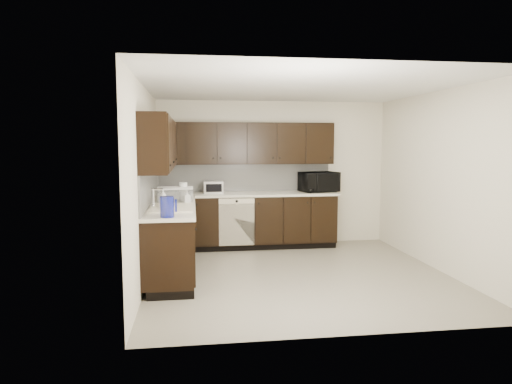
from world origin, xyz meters
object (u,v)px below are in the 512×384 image
Objects in this scene: toaster_oven at (214,187)px; blue_pitcher at (167,207)px; microwave at (319,182)px; storage_bin at (175,195)px; sink at (171,213)px.

blue_pitcher reaches higher than toaster_oven.
blue_pitcher is at bearing -148.93° from microwave.
blue_pitcher is (-0.04, -1.44, 0.02)m from storage_bin.
storage_bin is at bearing 101.17° from blue_pitcher.
blue_pitcher is at bearing -90.90° from sink.
toaster_oven is 1.14m from storage_bin.
sink is at bearing -107.42° from toaster_oven.
microwave is 2.59m from storage_bin.
toaster_oven is at bearing 70.14° from sink.
sink reaches higher than storage_bin.
sink is 2.52× the size of toaster_oven.
toaster_oven is (0.62, 1.73, 0.16)m from sink.
microwave is 1.81m from toaster_oven.
sink is 3.45× the size of blue_pitcher.
microwave is at bearing 1.97° from toaster_oven.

